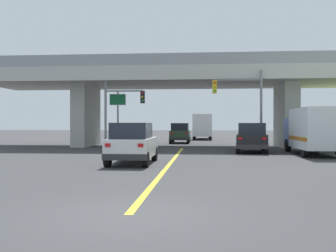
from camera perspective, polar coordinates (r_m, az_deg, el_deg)
name	(u,v)px	position (r m, az deg, el deg)	size (l,w,h in m)	color
ground	(184,146)	(34.00, 2.32, -2.98)	(160.00, 160.00, 0.00)	#353538
overpass_bridge	(184,84)	(34.11, 2.32, 6.09)	(34.12, 8.43, 7.34)	#B7B5AD
lane_divider_stripe	(171,162)	(20.05, 0.41, -5.30)	(0.20, 22.94, 0.01)	yellow
suv_lead	(133,143)	(19.43, -5.16, -2.50)	(2.01, 4.42, 2.02)	silver
suv_crossing	(252,138)	(27.70, 12.03, -1.65)	(2.50, 4.61, 2.02)	black
box_truck	(313,130)	(26.46, 20.26, -0.58)	(2.33, 6.78, 2.94)	navy
sedan_oncoming	(180,133)	(40.11, 1.77, -1.02)	(1.97, 4.51, 2.02)	#2D4C33
traffic_signal_nearside	(245,99)	(29.64, 11.05, 3.82)	(3.66, 0.36, 5.93)	slate
traffic_signal_farside	(119,106)	(30.67, -7.08, 2.85)	(3.16, 0.36, 5.30)	slate
highway_sign	(118,108)	(32.27, -7.29, 2.64)	(1.34, 0.17, 4.55)	slate
semi_truck_distant	(202,126)	(49.89, 4.98, -0.03)	(2.33, 7.37, 3.11)	red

